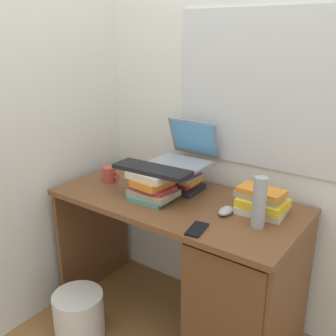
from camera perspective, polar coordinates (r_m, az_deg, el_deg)
name	(u,v)px	position (r m, az deg, el deg)	size (l,w,h in m)	color
ground_plane	(176,319)	(2.48, 1.11, -21.19)	(6.00, 6.00, 0.00)	olive
wall_back	(215,91)	(2.23, 6.84, 11.08)	(6.00, 0.06, 2.60)	silver
wall_left	(74,88)	(2.41, -13.47, 11.29)	(0.05, 6.00, 2.60)	silver
desk	(227,280)	(2.08, 8.62, -15.85)	(1.31, 0.64, 0.78)	brown
book_stack_tall	(179,177)	(2.17, 1.66, -1.34)	(0.25, 0.19, 0.15)	black
book_stack_keyboard_riser	(152,186)	(2.04, -2.31, -2.59)	(0.25, 0.20, 0.15)	teal
book_stack_side	(262,202)	(1.94, 13.47, -4.83)	(0.25, 0.20, 0.13)	beige
laptop	(186,152)	(2.18, 2.57, 2.32)	(0.31, 0.30, 0.22)	gray
keyboard	(152,169)	(2.01, -2.35, -0.21)	(0.42, 0.14, 0.02)	black
computer_mouse	(226,211)	(1.91, 8.42, -6.19)	(0.06, 0.10, 0.04)	#A5A8AD
mug	(110,174)	(2.32, -8.51, -0.91)	(0.11, 0.08, 0.09)	#B23F33
water_bottle	(259,202)	(1.78, 13.16, -4.89)	(0.06, 0.06, 0.24)	#999EA5
cell_phone	(197,229)	(1.76, 4.24, -8.88)	(0.07, 0.14, 0.01)	black
wastebasket	(79,315)	(2.36, -12.83, -20.16)	(0.28, 0.28, 0.26)	silver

